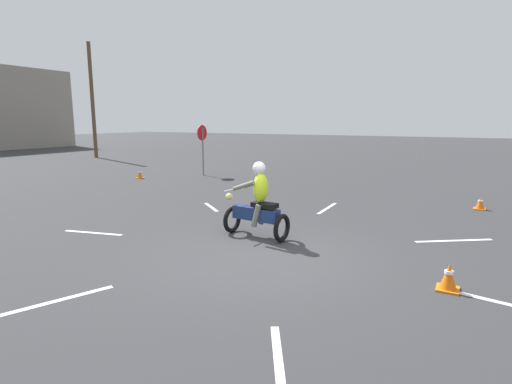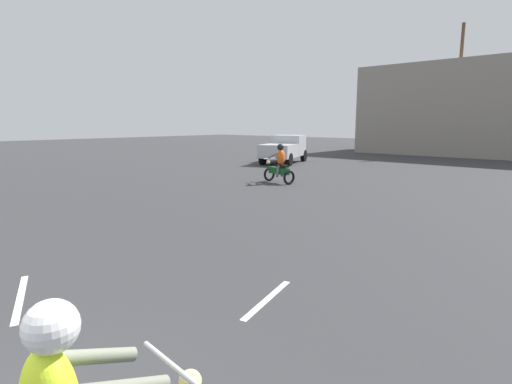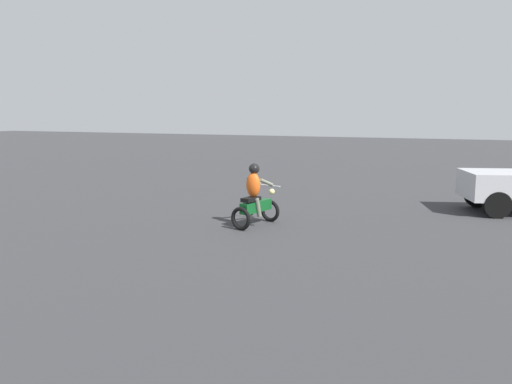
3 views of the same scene
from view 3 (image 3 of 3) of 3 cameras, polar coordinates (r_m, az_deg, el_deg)
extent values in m
torus|color=black|center=(13.62, 1.62, -2.16)|extent=(0.22, 0.61, 0.60)
torus|color=black|center=(12.59, -1.76, -3.07)|extent=(0.22, 0.61, 0.60)
cube|color=#0F4C1E|center=(13.06, 0.00, -1.65)|extent=(1.13, 0.45, 0.28)
cube|color=black|center=(12.84, -0.58, -0.83)|extent=(0.60, 0.37, 0.10)
cylinder|color=silver|center=(13.46, 1.51, 0.74)|extent=(0.17, 0.69, 0.04)
sphere|color=#F2E08C|center=(13.59, 1.82, 0.05)|extent=(0.19, 0.19, 0.16)
ellipsoid|color=#EA5919|center=(12.87, -0.32, 0.81)|extent=(0.35, 0.45, 0.64)
cylinder|color=slate|center=(12.98, 1.18, 1.11)|extent=(0.55, 0.20, 0.27)
cylinder|color=slate|center=(13.22, -0.24, 1.25)|extent=(0.55, 0.20, 0.27)
cylinder|color=slate|center=(12.89, 0.24, -1.78)|extent=(0.26, 0.17, 0.51)
cylinder|color=slate|center=(13.06, -0.76, -1.65)|extent=(0.26, 0.17, 0.51)
sphere|color=black|center=(12.85, -0.21, 2.69)|extent=(0.33, 0.33, 0.28)
cylinder|color=black|center=(15.63, 25.84, -1.32)|extent=(0.48, 0.80, 0.76)
cylinder|color=black|center=(17.21, 23.96, -0.34)|extent=(0.48, 0.80, 0.76)
cube|color=#B7B7BC|center=(16.54, 26.76, 0.71)|extent=(2.57, 2.88, 0.80)
camera|label=1|loc=(24.32, -39.55, 5.94)|focal=28.00mm
camera|label=2|loc=(18.70, -61.60, 3.12)|focal=28.00mm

